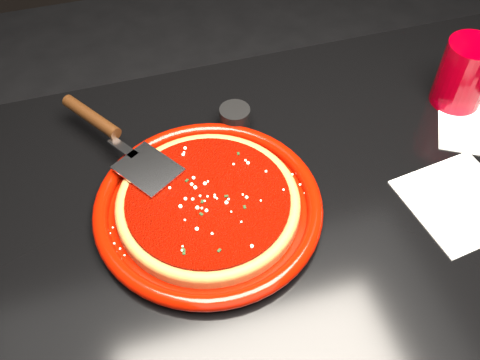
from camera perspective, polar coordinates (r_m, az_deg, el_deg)
The scene contains 12 objects.
table at distance 1.16m, azimuth 5.81°, elevation -14.60°, with size 1.20×0.80×0.75m, color black.
plate at distance 0.82m, azimuth -3.40°, elevation -2.78°, with size 0.35×0.35×0.03m, color #760801.
pizza_crust at distance 0.82m, azimuth -3.41°, elevation -2.61°, with size 0.28×0.28×0.01m, color brown.
pizza_crust_rim at distance 0.81m, azimuth -3.43°, elevation -2.31°, with size 0.28×0.28×0.02m, color brown.
pizza_sauce at distance 0.81m, azimuth -3.45°, elevation -2.09°, with size 0.25×0.25×0.01m, color #730600.
parmesan_dusting at distance 0.80m, azimuth -3.47°, elevation -1.78°, with size 0.24×0.24×0.01m, color #F3E9C1, non-canonical shape.
basil_flecks at distance 0.80m, azimuth -3.47°, elevation -1.83°, with size 0.22×0.22×0.00m, color black, non-canonical shape.
pizza_server at distance 0.89m, azimuth -12.85°, elevation 4.32°, with size 0.09×0.32×0.02m, color silver, non-canonical shape.
cup at distance 1.04m, azimuth 22.80°, elevation 10.38°, with size 0.09×0.09×0.13m, color #85000A.
napkin_a at distance 0.91m, azimuth 22.46°, elevation -2.16°, with size 0.16×0.16×0.00m, color silver.
napkin_b at distance 1.04m, azimuth 23.69°, elevation 5.09°, with size 0.12×0.13×0.00m, color silver.
ramekin at distance 0.94m, azimuth -0.56°, elevation 6.63°, with size 0.05×0.05×0.04m, color black.
Camera 1 is at (-0.25, -0.44, 1.42)m, focal length 40.00 mm.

